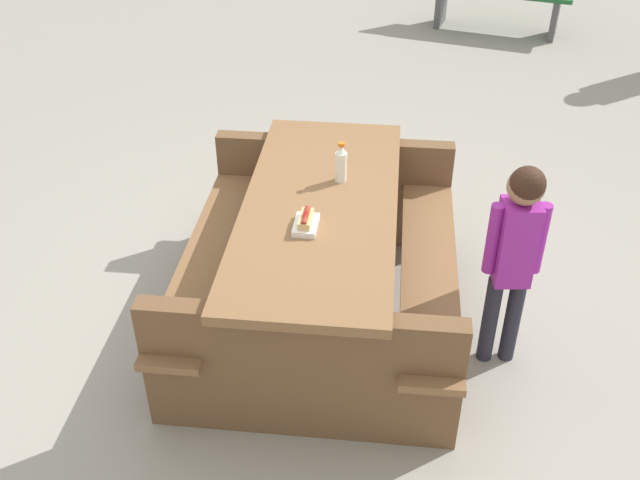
{
  "coord_description": "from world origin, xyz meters",
  "views": [
    {
      "loc": [
        3.0,
        0.55,
        2.66
      ],
      "look_at": [
        0.0,
        0.0,
        0.52
      ],
      "focal_mm": 41.03,
      "sensor_mm": 36.0,
      "label": 1
    }
  ],
  "objects_px": {
    "picnic_table": "(320,253)",
    "hotdog_tray": "(306,222)",
    "child_in_coat": "(516,243)",
    "soda_bottle": "(341,164)"
  },
  "relations": [
    {
      "from": "picnic_table",
      "to": "child_in_coat",
      "type": "distance_m",
      "value": 0.99
    },
    {
      "from": "picnic_table",
      "to": "soda_bottle",
      "type": "relative_size",
      "value": 8.69
    },
    {
      "from": "child_in_coat",
      "to": "hotdog_tray",
      "type": "bearing_deg",
      "value": -84.46
    },
    {
      "from": "picnic_table",
      "to": "soda_bottle",
      "type": "bearing_deg",
      "value": 163.89
    },
    {
      "from": "picnic_table",
      "to": "hotdog_tray",
      "type": "distance_m",
      "value": 0.41
    },
    {
      "from": "soda_bottle",
      "to": "hotdog_tray",
      "type": "bearing_deg",
      "value": -11.27
    },
    {
      "from": "picnic_table",
      "to": "child_in_coat",
      "type": "height_order",
      "value": "child_in_coat"
    },
    {
      "from": "hotdog_tray",
      "to": "child_in_coat",
      "type": "height_order",
      "value": "child_in_coat"
    },
    {
      "from": "picnic_table",
      "to": "hotdog_tray",
      "type": "bearing_deg",
      "value": -6.24
    },
    {
      "from": "hotdog_tray",
      "to": "child_in_coat",
      "type": "distance_m",
      "value": 0.97
    }
  ]
}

